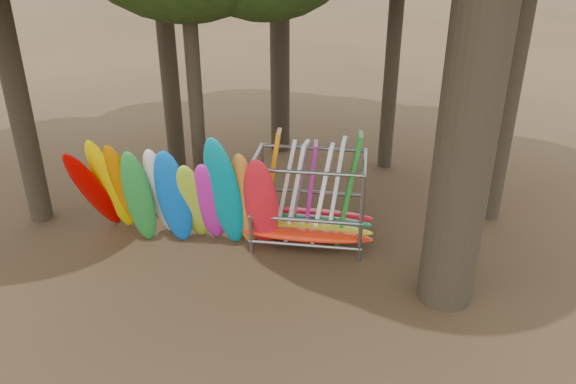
# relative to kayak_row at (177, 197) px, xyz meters

# --- Properties ---
(ground) EXTENTS (120.00, 120.00, 0.00)m
(ground) POSITION_rel_kayak_row_xyz_m (1.71, -1.03, -1.33)
(ground) COLOR #47331E
(ground) RESTS_ON ground
(kayak_row) EXTENTS (4.78, 1.96, 3.21)m
(kayak_row) POSITION_rel_kayak_row_xyz_m (0.00, 0.00, 0.00)
(kayak_row) COLOR #B20100
(kayak_row) RESTS_ON ground
(storage_rack) EXTENTS (3.13, 1.58, 2.75)m
(storage_rack) POSITION_rel_kayak_row_xyz_m (2.95, 0.77, -0.33)
(storage_rack) COLOR slate
(storage_rack) RESTS_ON ground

